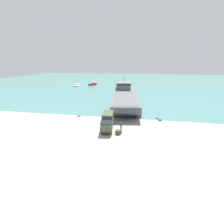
{
  "coord_description": "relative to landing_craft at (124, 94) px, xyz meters",
  "views": [
    {
      "loc": [
        9.72,
        -37.28,
        14.08
      ],
      "look_at": [
        1.86,
        3.07,
        2.32
      ],
      "focal_mm": 28.0,
      "sensor_mm": 36.0,
      "label": 1
    }
  ],
  "objects": [
    {
      "name": "water_surface",
      "position": [
        -1.4,
        66.22,
        -2.01
      ],
      "size": [
        240.0,
        180.0,
        0.01
      ],
      "primitive_type": "cube",
      "color": "#477F7A",
      "rests_on": "ground_plane"
    },
    {
      "name": "shoreline_rock_c",
      "position": [
        6.61,
        -22.92,
        -2.01
      ],
      "size": [
        1.0,
        1.0,
        1.0
      ],
      "primitive_type": "sphere",
      "color": "#66605B",
      "rests_on": "ground_plane"
    },
    {
      "name": "soldier_on_ramp",
      "position": [
        3.51,
        -31.94,
        -0.95
      ],
      "size": [
        0.47,
        0.49,
        1.82
      ],
      "rotation": [
        0.0,
        0.0,
        2.45
      ],
      "color": "#3D4C33",
      "rests_on": "ground_plane"
    },
    {
      "name": "moored_boat_b",
      "position": [
        -25.12,
        40.52,
        -1.29
      ],
      "size": [
        4.22,
        6.12,
        2.19
      ],
      "rotation": [
        0.0,
        0.0,
        2.69
      ],
      "color": "#B22323",
      "rests_on": "ground_plane"
    },
    {
      "name": "shoreline_rock_a",
      "position": [
        12.21,
        -23.93,
        -2.01
      ],
      "size": [
        1.01,
        1.01,
        1.01
      ],
      "primitive_type": "sphere",
      "color": "#66605B",
      "rests_on": "ground_plane"
    },
    {
      "name": "cargo_crate",
      "position": [
        3.32,
        -34.31,
        -1.58
      ],
      "size": [
        1.26,
        1.33,
        0.87
      ],
      "primitive_type": "cube",
      "rotation": [
        0.0,
        0.0,
        -0.5
      ],
      "color": "#4C4738",
      "rests_on": "ground_plane"
    },
    {
      "name": "shoreline_rock_d",
      "position": [
        11.57,
        -22.4,
        -2.01
      ],
      "size": [
        0.82,
        0.82,
        0.82
      ],
      "primitive_type": "sphere",
      "color": "gray",
      "rests_on": "ground_plane"
    },
    {
      "name": "landing_craft",
      "position": [
        0.0,
        0.0,
        0.0
      ],
      "size": [
        14.36,
        45.24,
        8.06
      ],
      "rotation": [
        0.0,
        0.0,
        0.15
      ],
      "color": "#56605B",
      "rests_on": "ground_plane"
    },
    {
      "name": "shoreline_rock_b",
      "position": [
        -8.95,
        -24.52,
        -2.01
      ],
      "size": [
        0.96,
        0.96,
        0.96
      ],
      "primitive_type": "sphere",
      "color": "gray",
      "rests_on": "ground_plane"
    },
    {
      "name": "ground_plane",
      "position": [
        -1.4,
        -29.6,
        -2.01
      ],
      "size": [
        240.0,
        240.0,
        0.0
      ],
      "primitive_type": "plane",
      "color": "#9E998E"
    },
    {
      "name": "military_truck",
      "position": [
        0.46,
        -31.68,
        -0.34
      ],
      "size": [
        3.41,
        7.93,
        3.26
      ],
      "rotation": [
        0.0,
        0.0,
        -1.44
      ],
      "color": "#475638",
      "rests_on": "ground_plane"
    },
    {
      "name": "moored_boat_a",
      "position": [
        -32.95,
        33.8,
        -1.51
      ],
      "size": [
        3.67,
        6.27,
        1.53
      ],
      "rotation": [
        0.0,
        0.0,
        3.3
      ],
      "color": "white",
      "rests_on": "ground_plane"
    }
  ]
}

